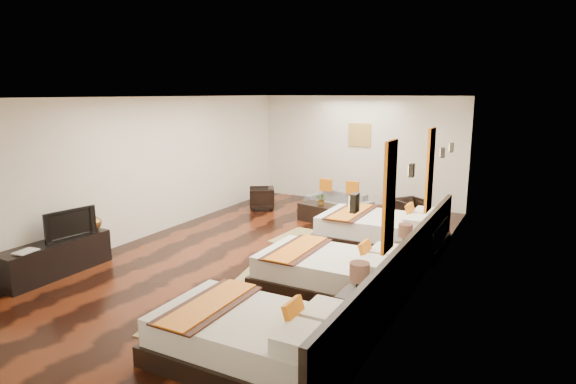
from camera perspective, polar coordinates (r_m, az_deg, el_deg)
The scene contains 30 objects.
floor at distance 8.82m, azimuth -2.33°, elevation -7.30°, with size 5.50×9.50×0.01m, color black.
ceiling at distance 8.34m, azimuth -2.50°, elevation 11.21°, with size 5.50×9.50×0.01m, color white.
back_wall at distance 12.76m, azimuth 8.46°, elevation 4.95°, with size 5.50×0.01×2.80m, color silver.
left_wall at distance 10.13m, azimuth -15.99°, elevation 2.90°, with size 0.01×9.50×2.80m, color silver.
right_wall at distance 7.49m, azimuth 16.06°, elevation -0.08°, with size 0.01×9.50×2.80m, color silver.
headboard_panel at distance 7.00m, azimuth 13.90°, elevation -8.88°, with size 0.08×6.60×0.90m, color black.
bed_near at distance 5.39m, azimuth -3.97°, elevation -17.02°, with size 2.17×1.36×0.83m.
bed_mid at distance 7.17m, azimuth 5.45°, elevation -9.50°, with size 2.18×1.37×0.83m.
bed_far at distance 9.31m, azimuth 11.16°, elevation -4.53°, with size 2.33×1.46×0.89m.
nightstand_a at distance 6.04m, azimuth 8.36°, elevation -13.51°, with size 0.45×0.45×0.89m.
nightstand_b at distance 7.96m, azimuth 13.63°, elevation -7.53°, with size 0.43×0.43×0.84m.
jute_mat_near at distance 6.52m, azimuth -11.98°, elevation -14.64°, with size 0.75×1.20×0.01m, color #96804C.
jute_mat_mid at distance 8.01m, azimuth -2.20°, elevation -9.25°, with size 0.75×1.20×0.01m, color #96804C.
jute_mat_far at distance 9.77m, azimuth 1.33°, elevation -5.35°, with size 0.75×1.20×0.01m, color #96804C.
tv_console at distance 8.61m, azimuth -25.89°, elevation -7.07°, with size 0.50×1.80×0.55m, color black.
tv at distance 8.57m, azimuth -24.68°, elevation -3.41°, with size 0.85×0.11×0.49m, color black.
book at distance 8.22m, azimuth -29.27°, elevation -6.12°, with size 0.24×0.32×0.03m, color black.
figurine at distance 8.92m, azimuth -22.31°, elevation -3.13°, with size 0.33×0.33×0.34m, color brown.
sofa at distance 11.82m, azimuth 6.04°, elevation -1.18°, with size 1.69×0.66×0.49m, color slate.
armchair_left at distance 12.04m, azimuth -3.16°, elevation -0.74°, with size 0.60×0.62×0.56m, color black.
armchair_right at distance 10.89m, azimuth 14.30°, elevation -2.32°, with size 0.64×0.66×0.60m, color black.
coffee_table at distance 10.89m, azimuth 3.96°, elevation -2.52°, with size 1.00×0.50×0.40m, color black.
table_plant at distance 10.76m, azimuth 4.01°, elevation -0.86°, with size 0.24×0.21×0.27m, color #29591D.
orange_panel_a at distance 5.63m, azimuth 11.94°, elevation -0.57°, with size 0.04×0.40×1.30m, color #D86014.
orange_panel_b at distance 7.73m, azimuth 16.51°, elevation 2.51°, with size 0.04×0.40×1.30m, color #D86014.
sconce_near at distance 4.58m, azimuth 7.87°, elevation -1.30°, with size 0.07×0.12×0.18m.
sconce_mid at distance 6.65m, azimuth 14.44°, elevation 2.50°, with size 0.07×0.12×0.18m.
sconce_far at distance 8.79m, azimuth 17.87°, elevation 4.47°, with size 0.07×0.12×0.18m.
sconce_lounge at distance 9.67m, azimuth 18.84°, elevation 5.02°, with size 0.07×0.12×0.18m.
gold_artwork at distance 12.70m, azimuth 8.49°, elevation 6.74°, with size 0.60×0.04×0.60m, color #AD873F.
Camera 1 is at (4.22, -7.20, 2.87)m, focal length 29.92 mm.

